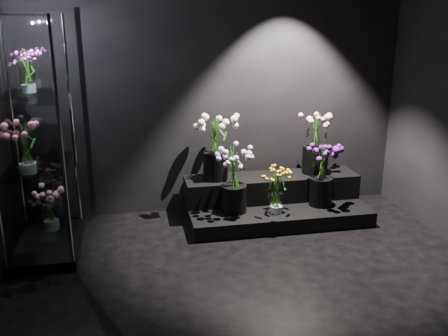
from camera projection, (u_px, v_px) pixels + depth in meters
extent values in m
plane|color=black|center=(265.00, 305.00, 3.70)|extent=(4.00, 4.00, 0.00)
plane|color=black|center=(216.00, 81.00, 5.15)|extent=(4.00, 0.00, 4.00)
cube|color=black|center=(276.00, 212.00, 5.22)|extent=(1.85, 0.82, 0.15)
cube|color=black|center=(271.00, 187.00, 5.35)|extent=(1.85, 0.41, 0.26)
cube|color=black|center=(48.00, 245.00, 4.54)|extent=(0.56, 0.94, 0.09)
cube|color=white|center=(39.00, 166.00, 4.32)|extent=(0.50, 0.88, 0.01)
cube|color=white|center=(31.00, 96.00, 4.13)|extent=(0.50, 0.88, 0.01)
cylinder|color=white|center=(276.00, 203.00, 4.97)|extent=(0.13, 0.13, 0.21)
cylinder|color=black|center=(234.00, 198.00, 4.99)|extent=(0.26, 0.26, 0.28)
cylinder|color=black|center=(320.00, 191.00, 5.16)|extent=(0.23, 0.23, 0.30)
cylinder|color=black|center=(216.00, 165.00, 5.17)|extent=(0.26, 0.26, 0.29)
cylinder|color=black|center=(315.00, 159.00, 5.37)|extent=(0.28, 0.28, 0.30)
cylinder|color=white|center=(27.00, 159.00, 4.08)|extent=(0.15, 0.15, 0.25)
cylinder|color=white|center=(28.00, 81.00, 4.24)|extent=(0.13, 0.13, 0.21)
cylinder|color=white|center=(51.00, 216.00, 4.72)|extent=(0.15, 0.15, 0.27)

